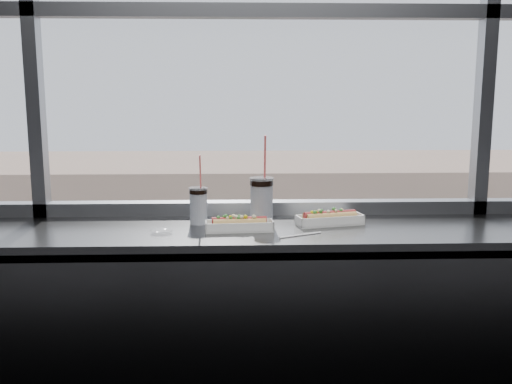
{
  "coord_description": "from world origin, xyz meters",
  "views": [
    {
      "loc": [
        -0.12,
        -1.07,
        1.64
      ],
      "look_at": [
        -0.04,
        1.23,
        1.25
      ],
      "focal_mm": 40.0,
      "sensor_mm": 36.0,
      "label": 1
    }
  ],
  "objects_px": {
    "soda_cup_right": "(262,199)",
    "tree_center": "(233,258)",
    "wrapper": "(162,230)",
    "pedestrian_d": "(434,305)",
    "soda_cup_left": "(198,204)",
    "pedestrian_b": "(256,308)",
    "hotdog_tray_right": "(330,218)",
    "tree_left": "(87,271)",
    "tree_right": "(456,263)",
    "hotdog_tray_left": "(239,224)",
    "loose_straw": "(300,235)",
    "pedestrian_c": "(296,301)",
    "car_far_b": "(314,332)"
  },
  "relations": [
    {
      "from": "soda_cup_right",
      "to": "tree_center",
      "type": "xyz_separation_m",
      "value": [
        -0.29,
        28.21,
        -8.51
      ]
    },
    {
      "from": "wrapper",
      "to": "pedestrian_d",
      "type": "relative_size",
      "value": 0.05
    },
    {
      "from": "soda_cup_left",
      "to": "pedestrian_b",
      "type": "height_order",
      "value": "soda_cup_left"
    },
    {
      "from": "hotdog_tray_right",
      "to": "tree_left",
      "type": "xyz_separation_m",
      "value": [
        -8.62,
        28.23,
        -9.11
      ]
    },
    {
      "from": "tree_left",
      "to": "tree_right",
      "type": "xyz_separation_m",
      "value": [
        20.64,
        -0.0,
        0.23
      ]
    },
    {
      "from": "soda_cup_left",
      "to": "soda_cup_right",
      "type": "bearing_deg",
      "value": -3.39
    },
    {
      "from": "hotdog_tray_left",
      "to": "loose_straw",
      "type": "relative_size",
      "value": 1.49
    },
    {
      "from": "pedestrian_d",
      "to": "loose_straw",
      "type": "bearing_deg",
      "value": -111.25
    },
    {
      "from": "hotdog_tray_left",
      "to": "hotdog_tray_right",
      "type": "distance_m",
      "value": 0.39
    },
    {
      "from": "pedestrian_c",
      "to": "tree_center",
      "type": "relative_size",
      "value": 0.36
    },
    {
      "from": "loose_straw",
      "to": "tree_right",
      "type": "relative_size",
      "value": 0.04
    },
    {
      "from": "car_far_b",
      "to": "tree_center",
      "type": "height_order",
      "value": "tree_center"
    },
    {
      "from": "soda_cup_right",
      "to": "pedestrian_c",
      "type": "xyz_separation_m",
      "value": [
        3.27,
        28.47,
        -11.19
      ]
    },
    {
      "from": "hotdog_tray_right",
      "to": "tree_right",
      "type": "bearing_deg",
      "value": 53.71
    },
    {
      "from": "soda_cup_left",
      "to": "car_far_b",
      "type": "bearing_deg",
      "value": 80.6
    },
    {
      "from": "pedestrian_b",
      "to": "pedestrian_d",
      "type": "height_order",
      "value": "pedestrian_b"
    },
    {
      "from": "soda_cup_right",
      "to": "tree_center",
      "type": "relative_size",
      "value": 0.07
    },
    {
      "from": "soda_cup_right",
      "to": "loose_straw",
      "type": "xyz_separation_m",
      "value": [
        0.14,
        -0.21,
        -0.11
      ]
    },
    {
      "from": "hotdog_tray_right",
      "to": "pedestrian_d",
      "type": "bearing_deg",
      "value": 55.65
    },
    {
      "from": "loose_straw",
      "to": "tree_left",
      "type": "height_order",
      "value": "loose_straw"
    },
    {
      "from": "hotdog_tray_right",
      "to": "tree_left",
      "type": "relative_size",
      "value": 0.07
    },
    {
      "from": "hotdog_tray_right",
      "to": "soda_cup_left",
      "type": "height_order",
      "value": "soda_cup_left"
    },
    {
      "from": "hotdog_tray_right",
      "to": "soda_cup_right",
      "type": "distance_m",
      "value": 0.3
    },
    {
      "from": "soda_cup_left",
      "to": "loose_straw",
      "type": "bearing_deg",
      "value": -28.97
    },
    {
      "from": "hotdog_tray_left",
      "to": "hotdog_tray_right",
      "type": "xyz_separation_m",
      "value": [
        0.38,
        0.1,
        0.0
      ]
    },
    {
      "from": "car_far_b",
      "to": "tree_center",
      "type": "bearing_deg",
      "value": 46.38
    },
    {
      "from": "pedestrian_d",
      "to": "tree_right",
      "type": "xyz_separation_m",
      "value": [
        1.31,
        0.5,
        2.26
      ]
    },
    {
      "from": "soda_cup_left",
      "to": "tree_left",
      "type": "height_order",
      "value": "soda_cup_left"
    },
    {
      "from": "pedestrian_c",
      "to": "pedestrian_b",
      "type": "bearing_deg",
      "value": -60.69
    },
    {
      "from": "soda_cup_right",
      "to": "tree_center",
      "type": "distance_m",
      "value": 29.46
    },
    {
      "from": "soda_cup_right",
      "to": "tree_right",
      "type": "relative_size",
      "value": 0.08
    },
    {
      "from": "loose_straw",
      "to": "pedestrian_c",
      "type": "distance_m",
      "value": 30.91
    },
    {
      "from": "soda_cup_right",
      "to": "tree_right",
      "type": "xyz_separation_m",
      "value": [
        12.31,
        28.21,
        -8.96
      ]
    },
    {
      "from": "loose_straw",
      "to": "car_far_b",
      "type": "height_order",
      "value": "loose_straw"
    },
    {
      "from": "car_far_b",
      "to": "tree_center",
      "type": "distance_m",
      "value": 6.29
    },
    {
      "from": "tree_left",
      "to": "wrapper",
      "type": "bearing_deg",
      "value": -74.37
    },
    {
      "from": "hotdog_tray_right",
      "to": "car_far_b",
      "type": "height_order",
      "value": "hotdog_tray_right"
    },
    {
      "from": "loose_straw",
      "to": "pedestrian_d",
      "type": "height_order",
      "value": "loose_straw"
    },
    {
      "from": "hotdog_tray_right",
      "to": "loose_straw",
      "type": "bearing_deg",
      "value": -140.65
    },
    {
      "from": "wrapper",
      "to": "pedestrian_c",
      "type": "bearing_deg",
      "value": 82.69
    },
    {
      "from": "pedestrian_d",
      "to": "hotdog_tray_right",
      "type": "bearing_deg",
      "value": -111.12
    },
    {
      "from": "pedestrian_b",
      "to": "tree_right",
      "type": "relative_size",
      "value": 0.47
    },
    {
      "from": "loose_straw",
      "to": "tree_center",
      "type": "relative_size",
      "value": 0.03
    },
    {
      "from": "soda_cup_left",
      "to": "hotdog_tray_left",
      "type": "bearing_deg",
      "value": -37.43
    },
    {
      "from": "hotdog_tray_right",
      "to": "soda_cup_left",
      "type": "bearing_deg",
      "value": 163.08
    },
    {
      "from": "loose_straw",
      "to": "pedestrian_c",
      "type": "bearing_deg",
      "value": 58.17
    },
    {
      "from": "hotdog_tray_left",
      "to": "tree_right",
      "type": "bearing_deg",
      "value": 62.35
    },
    {
      "from": "loose_straw",
      "to": "pedestrian_b",
      "type": "height_order",
      "value": "loose_straw"
    },
    {
      "from": "car_far_b",
      "to": "tree_left",
      "type": "height_order",
      "value": "tree_left"
    },
    {
      "from": "car_far_b",
      "to": "soda_cup_left",
      "type": "bearing_deg",
      "value": 171.77
    }
  ]
}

